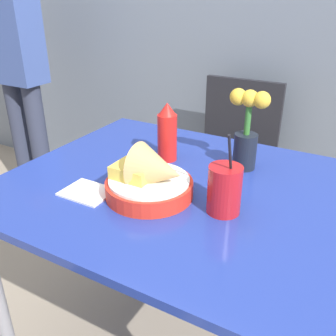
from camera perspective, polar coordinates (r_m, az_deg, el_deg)
dining_table at (r=1.17m, az=1.57°, el=-6.77°), size 1.03×0.86×0.72m
chair_far_window at (r=1.96m, az=9.95°, el=2.84°), size 0.40×0.40×0.84m
food_basket at (r=1.03m, az=-2.48°, el=-1.76°), size 0.25×0.25×0.15m
ketchup_bottle at (r=1.24m, az=-0.12°, el=5.39°), size 0.07×0.07×0.20m
drink_cup at (r=0.97m, az=8.59°, el=-3.49°), size 0.09×0.09×0.23m
flower_vase at (r=1.19m, az=11.92°, el=5.66°), size 0.13×0.07×0.26m
napkin at (r=1.09m, az=-12.18°, el=-3.61°), size 0.14×0.11×0.01m
person_standing at (r=2.40m, az=-22.13°, el=15.17°), size 0.32×0.18×1.54m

